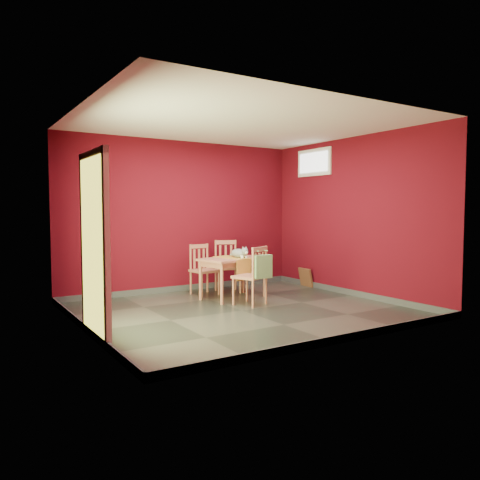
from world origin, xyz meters
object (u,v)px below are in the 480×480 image
chair_far_left (203,269)px  picture_frame (306,277)px  tote_bag (263,267)px  cat (239,252)px  chair_near (252,275)px  chair_far_right (227,266)px  dining_table (233,263)px

chair_far_left → picture_frame: 2.09m
tote_bag → cat: cat is taller
tote_bag → chair_near: bearing=104.1°
chair_far_right → dining_table: bearing=-112.0°
chair_near → tote_bag: 0.26m
picture_frame → chair_near: bearing=-153.9°
chair_far_right → chair_near: 1.25m
chair_far_right → cat: size_ratio=2.20×
chair_far_right → cat: 0.74m
dining_table → chair_near: bearing=-93.6°
dining_table → chair_near: chair_near is taller
dining_table → cat: 0.21m
dining_table → tote_bag: 0.83m
chair_near → tote_bag: (0.05, -0.21, 0.15)m
chair_far_left → cat: (0.33, -0.64, 0.34)m
chair_far_right → tote_bag: chair_far_right is taller
picture_frame → tote_bag: bearing=-148.1°
chair_far_right → chair_far_left: bearing=-178.4°
tote_bag → dining_table: bearing=90.9°
chair_far_right → chair_near: size_ratio=1.01×
cat → chair_near: bearing=-116.8°
dining_table → picture_frame: size_ratio=3.31×
chair_far_left → chair_far_right: chair_far_right is taller
dining_table → picture_frame: 1.87m
chair_far_left → chair_near: chair_near is taller
chair_far_right → picture_frame: 1.62m
chair_far_left → tote_bag: size_ratio=2.07×
chair_far_left → tote_bag: bearing=-79.4°
cat → chair_far_left: bearing=102.4°
dining_table → chair_near: 0.64m
picture_frame → cat: bearing=-169.1°
chair_far_left → picture_frame: size_ratio=2.43×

